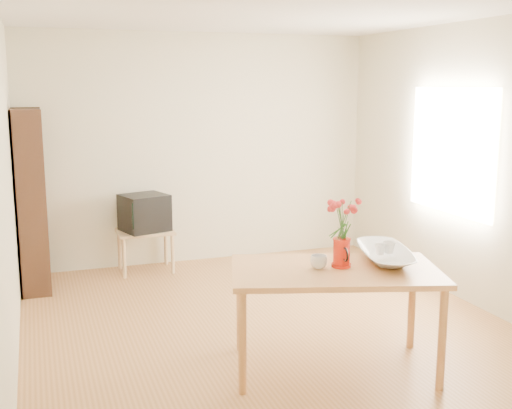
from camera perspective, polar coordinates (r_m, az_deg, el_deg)
name	(u,v)px	position (r m, az deg, el deg)	size (l,w,h in m)	color
room	(271,174)	(5.25, 1.37, 2.69)	(4.50, 4.50, 4.50)	#966435
table	(335,279)	(4.59, 7.05, -6.62)	(1.63, 1.21, 0.75)	#A96D3A
tv_stand	(145,237)	(7.11, -9.82, -2.86)	(0.60, 0.45, 0.46)	tan
bookshelf	(32,206)	(6.72, -19.31, -0.15)	(0.28, 0.70, 1.80)	black
pitcher	(341,254)	(4.59, 7.59, -4.36)	(0.14, 0.22, 0.21)	red
flowers	(342,216)	(4.53, 7.69, -1.05)	(0.24, 0.24, 0.34)	#E4353A
mug	(319,262)	(4.55, 5.60, -5.09)	(0.12, 0.12, 0.09)	white
bowl	(386,228)	(4.78, 11.47, -2.02)	(0.52, 0.52, 0.49)	white
teacup_a	(381,234)	(4.77, 11.03, -2.62)	(0.07, 0.07, 0.07)	white
teacup_b	(390,232)	(4.83, 11.79, -2.44)	(0.08, 0.08, 0.07)	white
television	(144,212)	(7.07, -9.91, -0.66)	(0.56, 0.54, 0.40)	black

